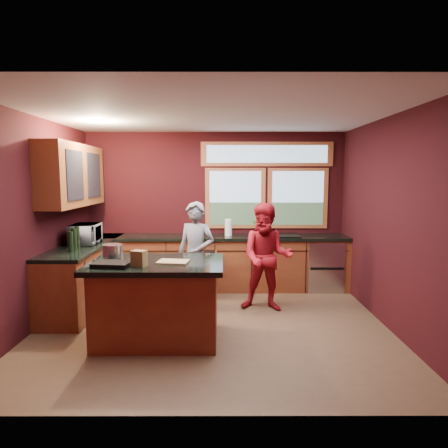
{
  "coord_description": "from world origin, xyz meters",
  "views": [
    {
      "loc": [
        0.14,
        -5.03,
        1.94
      ],
      "look_at": [
        0.15,
        0.4,
        1.29
      ],
      "focal_mm": 32.0,
      "sensor_mm": 36.0,
      "label": 1
    }
  ],
  "objects_px": {
    "person_grey": "(196,256)",
    "cutting_board": "(173,262)",
    "island": "(157,300)",
    "stock_pot": "(113,252)",
    "person_red": "(267,257)"
  },
  "relations": [
    {
      "from": "person_grey",
      "to": "cutting_board",
      "type": "xyz_separation_m",
      "value": [
        -0.18,
        -1.14,
        0.17
      ]
    },
    {
      "from": "island",
      "to": "cutting_board",
      "type": "height_order",
      "value": "cutting_board"
    },
    {
      "from": "island",
      "to": "person_grey",
      "type": "distance_m",
      "value": 1.19
    },
    {
      "from": "island",
      "to": "stock_pot",
      "type": "bearing_deg",
      "value": 164.74
    },
    {
      "from": "person_red",
      "to": "person_grey",
      "type": "bearing_deg",
      "value": -170.79
    },
    {
      "from": "island",
      "to": "stock_pot",
      "type": "relative_size",
      "value": 6.46
    },
    {
      "from": "person_grey",
      "to": "stock_pot",
      "type": "distance_m",
      "value": 1.35
    },
    {
      "from": "island",
      "to": "stock_pot",
      "type": "distance_m",
      "value": 0.8
    },
    {
      "from": "island",
      "to": "person_red",
      "type": "relative_size",
      "value": 0.99
    },
    {
      "from": "person_red",
      "to": "cutting_board",
      "type": "bearing_deg",
      "value": -126.81
    },
    {
      "from": "person_red",
      "to": "cutting_board",
      "type": "height_order",
      "value": "person_red"
    },
    {
      "from": "person_red",
      "to": "cutting_board",
      "type": "distance_m",
      "value": 1.65
    },
    {
      "from": "person_grey",
      "to": "person_red",
      "type": "xyz_separation_m",
      "value": [
        1.02,
        -0.02,
        -0.01
      ]
    },
    {
      "from": "island",
      "to": "person_grey",
      "type": "relative_size",
      "value": 0.98
    },
    {
      "from": "island",
      "to": "cutting_board",
      "type": "relative_size",
      "value": 4.43
    }
  ]
}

